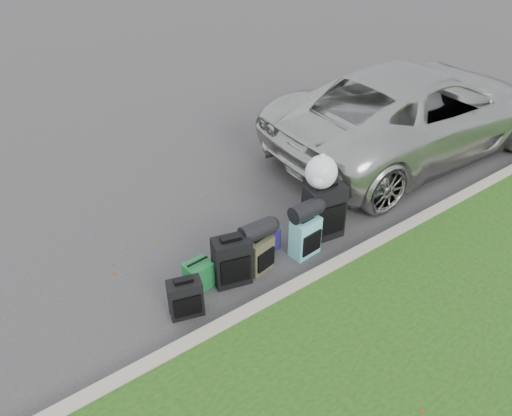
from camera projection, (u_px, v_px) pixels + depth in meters
ground at (270, 243)px, 7.24m from camera, size 120.00×120.00×0.00m
curb at (316, 277)px, 6.53m from camera, size 120.00×0.18×0.15m
suv at (416, 110)px, 9.19m from camera, size 5.93×2.92×1.62m
suitcase_small_black at (186, 298)px, 5.96m from camera, size 0.45×0.33×0.51m
suitcase_large_black_left at (232, 261)px, 6.39m from camera, size 0.53×0.40×0.68m
suitcase_olive at (259, 254)px, 6.63m from camera, size 0.41×0.30×0.51m
suitcase_teal at (305, 237)px, 6.88m from camera, size 0.43×0.28×0.58m
suitcase_large_black_right at (324, 212)px, 7.16m from camera, size 0.62×0.43×0.85m
tote_green at (199, 275)px, 6.40m from camera, size 0.35×0.28×0.37m
tote_navy at (267, 239)px, 7.04m from camera, size 0.33×0.27×0.34m
duffel_left at (257, 230)px, 6.44m from camera, size 0.46×0.26×0.24m
duffel_right at (306, 211)px, 6.68m from camera, size 0.45×0.26×0.25m
trash_bag at (321, 172)px, 6.79m from camera, size 0.46×0.46×0.46m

